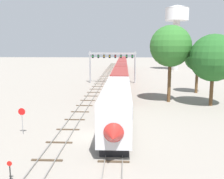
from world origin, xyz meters
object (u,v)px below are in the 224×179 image
at_px(trackside_tree_left, 171,46).
at_px(signal_gantry, 112,59).
at_px(switch_stand, 10,174).
at_px(trackside_tree_mid, 213,58).
at_px(trackside_tree_right, 198,58).
at_px(passenger_train, 121,71).
at_px(stop_sign, 22,117).
at_px(water_tower, 177,20).

bearing_deg(trackside_tree_left, signal_gantry, 115.32).
height_order(switch_stand, trackside_tree_mid, trackside_tree_mid).
bearing_deg(trackside_tree_left, trackside_tree_right, 51.91).
xyz_separation_m(trackside_tree_left, trackside_tree_mid, (6.21, -2.55, -1.78)).
distance_m(trackside_tree_left, trackside_tree_mid, 6.94).
distance_m(switch_stand, trackside_tree_mid, 33.45).
bearing_deg(passenger_train, signal_gantry, -115.92).
distance_m(trackside_tree_mid, trackside_tree_right, 11.53).
distance_m(signal_gantry, switch_stand, 50.03).
relative_size(signal_gantry, trackside_tree_right, 1.25).
relative_size(trackside_tree_mid, trackside_tree_right, 1.16).
height_order(stop_sign, trackside_tree_right, trackside_tree_right).
distance_m(signal_gantry, stop_sign, 40.86).
xyz_separation_m(switch_stand, trackside_tree_mid, (21.68, 24.48, 7.03)).
bearing_deg(trackside_tree_right, stop_sign, -133.89).
bearing_deg(trackside_tree_right, switch_stand, -122.01).
relative_size(signal_gantry, switch_stand, 8.29).
bearing_deg(water_tower, stop_sign, -111.59).
xyz_separation_m(passenger_train, water_tower, (20.90, 33.55, 16.87)).
xyz_separation_m(water_tower, trackside_tree_left, (-12.52, -60.64, -10.15)).
relative_size(passenger_train, water_tower, 4.08).
bearing_deg(stop_sign, signal_gantry, 79.01).
height_order(signal_gantry, trackside_tree_mid, trackside_tree_mid).
height_order(water_tower, stop_sign, water_tower).
xyz_separation_m(passenger_train, stop_sign, (-10.00, -44.53, -0.74)).
bearing_deg(stop_sign, passenger_train, 77.34).
bearing_deg(passenger_train, water_tower, 58.08).
relative_size(signal_gantry, water_tower, 0.48).
xyz_separation_m(passenger_train, trackside_tree_left, (8.37, -27.08, 6.72)).
xyz_separation_m(water_tower, stop_sign, (-30.90, -78.08, -17.60)).
bearing_deg(stop_sign, trackside_tree_left, 43.51).
height_order(switch_stand, stop_sign, stop_sign).
height_order(water_tower, trackside_tree_right, water_tower).
height_order(switch_stand, trackside_tree_left, trackside_tree_left).
xyz_separation_m(water_tower, trackside_tree_right, (-5.51, -51.69, -12.43)).
xyz_separation_m(switch_stand, trackside_tree_left, (15.47, 27.03, 8.81)).
distance_m(switch_stand, stop_sign, 10.11).
relative_size(switch_stand, trackside_tree_mid, 0.13).
xyz_separation_m(passenger_train, trackside_tree_mid, (14.58, -29.63, 4.94)).
relative_size(water_tower, trackside_tree_left, 1.96).
relative_size(switch_stand, stop_sign, 0.51).
relative_size(stop_sign, trackside_tree_right, 0.30).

